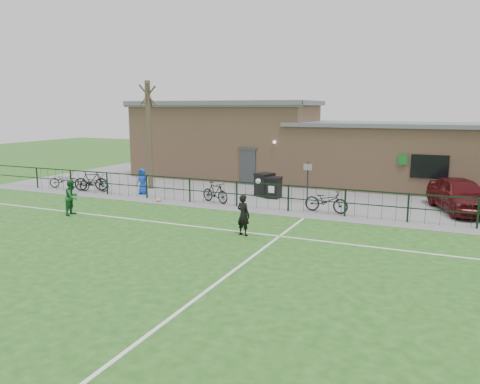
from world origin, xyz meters
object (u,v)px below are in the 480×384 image
at_px(ball_ground, 158,200).
at_px(car_maroon, 460,195).
at_px(sign_post, 308,183).
at_px(bicycle_b, 91,181).
at_px(bicycle_d, 215,192).
at_px(spectator_child, 142,181).
at_px(bare_tree, 149,136).
at_px(bicycle_c, 94,183).
at_px(bicycle_e, 326,201).
at_px(outfield_player, 72,197).
at_px(bicycle_a, 64,180).
at_px(wheelie_bin_right, 274,188).
at_px(wheelie_bin_left, 265,185).

bearing_deg(ball_ground, car_maroon, 14.91).
distance_m(sign_post, bicycle_b, 11.95).
relative_size(car_maroon, bicycle_d, 2.68).
bearing_deg(sign_post, spectator_child, -172.33).
distance_m(bare_tree, bicycle_c, 3.97).
bearing_deg(bicycle_e, outfield_player, 121.38).
distance_m(bicycle_a, bicycle_d, 9.86).
distance_m(bicycle_a, bicycle_e, 15.26).
xyz_separation_m(bicycle_a, bicycle_b, (2.11, -0.16, 0.12)).
height_order(spectator_child, ball_ground, spectator_child).
bearing_deg(bicycle_e, sign_post, 45.90).
relative_size(wheelie_bin_right, bicycle_a, 0.59).
distance_m(car_maroon, bicycle_b, 18.63).
bearing_deg(bicycle_c, wheelie_bin_right, -88.30).
relative_size(bicycle_a, outfield_player, 1.10).
bearing_deg(bicycle_d, sign_post, -50.20).
bearing_deg(wheelie_bin_left, bicycle_c, -144.38).
bearing_deg(bicycle_d, bare_tree, 86.51).
xyz_separation_m(bicycle_c, ball_ground, (4.86, -1.03, -0.37)).
height_order(sign_post, bicycle_e, sign_post).
relative_size(sign_post, bicycle_a, 1.20).
xyz_separation_m(bicycle_c, bicycle_d, (7.47, -0.06, 0.04)).
distance_m(spectator_child, outfield_player, 5.13).
bearing_deg(outfield_player, wheelie_bin_right, -54.98).
bearing_deg(bare_tree, spectator_child, -68.57).
bearing_deg(sign_post, bicycle_c, -172.50).
bearing_deg(bicycle_d, bicycle_c, 108.28).
distance_m(bicycle_b, bicycle_d, 7.74).
xyz_separation_m(wheelie_bin_left, outfield_player, (-6.03, -7.27, 0.18)).
height_order(bicycle_c, ball_ground, bicycle_c).
xyz_separation_m(bare_tree, wheelie_bin_left, (6.75, 0.44, -2.42)).
bearing_deg(ball_ground, spectator_child, 143.84).
xyz_separation_m(sign_post, ball_ground, (-6.72, -2.56, -0.91)).
xyz_separation_m(wheelie_bin_right, bicycle_a, (-12.02, -1.96, -0.06)).
relative_size(bare_tree, ball_ground, 26.70).
distance_m(wheelie_bin_left, wheelie_bin_right, 0.68).
distance_m(wheelie_bin_right, sign_post, 2.12).
bearing_deg(bicycle_c, bicycle_e, -101.16).
bearing_deg(car_maroon, spectator_child, 167.71).
relative_size(bare_tree, outfield_player, 3.96).
bearing_deg(ball_ground, bicycle_d, 20.48).
relative_size(bare_tree, bicycle_d, 3.61).
xyz_separation_m(wheelie_bin_right, bicycle_d, (-2.17, -2.26, 0.00)).
xyz_separation_m(bare_tree, bicycle_b, (-2.55, -1.98, -2.42)).
xyz_separation_m(wheelie_bin_right, sign_post, (1.94, -0.68, 0.50)).
distance_m(bicycle_e, outfield_player, 10.98).
bearing_deg(bare_tree, car_maroon, 1.65).
distance_m(wheelie_bin_left, bicycle_c, 9.37).
height_order(wheelie_bin_left, bicycle_b, wheelie_bin_left).
height_order(wheelie_bin_right, spectator_child, spectator_child).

